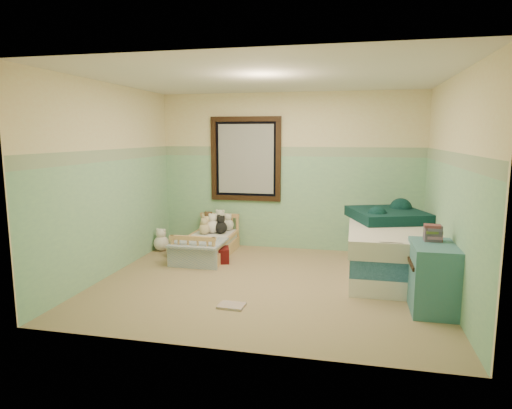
% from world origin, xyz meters
% --- Properties ---
extents(floor, '(4.20, 3.60, 0.02)m').
position_xyz_m(floor, '(0.00, 0.00, -0.01)').
color(floor, '#9A8159').
rests_on(floor, ground).
extents(ceiling, '(4.20, 3.60, 0.02)m').
position_xyz_m(ceiling, '(0.00, 0.00, 2.51)').
color(ceiling, silver).
rests_on(ceiling, wall_back).
extents(wall_back, '(4.20, 0.04, 2.50)m').
position_xyz_m(wall_back, '(0.00, 1.80, 1.25)').
color(wall_back, beige).
rests_on(wall_back, floor).
extents(wall_front, '(4.20, 0.04, 2.50)m').
position_xyz_m(wall_front, '(0.00, -1.80, 1.25)').
color(wall_front, beige).
rests_on(wall_front, floor).
extents(wall_left, '(0.04, 3.60, 2.50)m').
position_xyz_m(wall_left, '(-2.10, 0.00, 1.25)').
color(wall_left, beige).
rests_on(wall_left, floor).
extents(wall_right, '(0.04, 3.60, 2.50)m').
position_xyz_m(wall_right, '(2.10, 0.00, 1.25)').
color(wall_right, beige).
rests_on(wall_right, floor).
extents(wainscot_mint, '(4.20, 0.01, 1.50)m').
position_xyz_m(wainscot_mint, '(0.00, 1.79, 0.75)').
color(wainscot_mint, '#7AB18C').
rests_on(wainscot_mint, floor).
extents(border_strip, '(4.20, 0.01, 0.15)m').
position_xyz_m(border_strip, '(0.00, 1.79, 1.57)').
color(border_strip, '#507C4D').
rests_on(border_strip, wall_back).
extents(window_frame, '(1.16, 0.06, 1.36)m').
position_xyz_m(window_frame, '(-0.70, 1.76, 1.45)').
color(window_frame, black).
rests_on(window_frame, wall_back).
extents(window_blinds, '(0.92, 0.01, 1.12)m').
position_xyz_m(window_blinds, '(-0.70, 1.77, 1.45)').
color(window_blinds, '#B4B4B0').
rests_on(window_blinds, window_frame).
extents(toddler_bed_frame, '(0.67, 1.33, 0.17)m').
position_xyz_m(toddler_bed_frame, '(-1.13, 1.05, 0.09)').
color(toddler_bed_frame, '#BD7D45').
rests_on(toddler_bed_frame, floor).
extents(toddler_mattress, '(0.61, 1.27, 0.12)m').
position_xyz_m(toddler_mattress, '(-1.13, 1.05, 0.23)').
color(toddler_mattress, silver).
rests_on(toddler_mattress, toddler_bed_frame).
extents(patchwork_quilt, '(0.72, 0.67, 0.03)m').
position_xyz_m(patchwork_quilt, '(-1.13, 0.64, 0.31)').
color(patchwork_quilt, '#5478AD').
rests_on(patchwork_quilt, toddler_mattress).
extents(plush_bed_brown, '(0.21, 0.21, 0.21)m').
position_xyz_m(plush_bed_brown, '(-1.28, 1.55, 0.40)').
color(plush_bed_brown, brown).
rests_on(plush_bed_brown, toddler_mattress).
extents(plush_bed_white, '(0.23, 0.23, 0.23)m').
position_xyz_m(plush_bed_white, '(-1.08, 1.55, 0.41)').
color(plush_bed_white, silver).
rests_on(plush_bed_white, toddler_mattress).
extents(plush_bed_tan, '(0.18, 0.18, 0.18)m').
position_xyz_m(plush_bed_tan, '(-1.23, 1.33, 0.38)').
color(plush_bed_tan, beige).
rests_on(plush_bed_tan, toddler_mattress).
extents(plush_bed_dark, '(0.20, 0.20, 0.20)m').
position_xyz_m(plush_bed_dark, '(-1.00, 1.33, 0.39)').
color(plush_bed_dark, black).
rests_on(plush_bed_dark, toddler_mattress).
extents(plush_floor_cream, '(0.24, 0.24, 0.24)m').
position_xyz_m(plush_floor_cream, '(-1.95, 1.17, 0.12)').
color(plush_floor_cream, white).
rests_on(plush_floor_cream, floor).
extents(plush_floor_tan, '(0.22, 0.22, 0.22)m').
position_xyz_m(plush_floor_tan, '(-1.63, 0.90, 0.11)').
color(plush_floor_tan, beige).
rests_on(plush_floor_tan, floor).
extents(twin_bed_frame, '(1.08, 2.16, 0.22)m').
position_xyz_m(twin_bed_frame, '(1.55, 0.79, 0.11)').
color(twin_bed_frame, white).
rests_on(twin_bed_frame, floor).
extents(twin_boxspring, '(1.08, 2.16, 0.22)m').
position_xyz_m(twin_boxspring, '(1.55, 0.79, 0.33)').
color(twin_boxspring, navy).
rests_on(twin_boxspring, twin_bed_frame).
extents(twin_mattress, '(1.13, 2.21, 0.22)m').
position_xyz_m(twin_mattress, '(1.55, 0.79, 0.55)').
color(twin_mattress, silver).
rests_on(twin_mattress, twin_boxspring).
extents(teal_blanket, '(1.19, 1.23, 0.14)m').
position_xyz_m(teal_blanket, '(1.50, 1.09, 0.73)').
color(teal_blanket, black).
rests_on(teal_blanket, twin_mattress).
extents(dresser, '(0.44, 0.71, 0.71)m').
position_xyz_m(dresser, '(1.87, -0.46, 0.36)').
color(dresser, teal).
rests_on(dresser, floor).
extents(book_stack, '(0.18, 0.14, 0.17)m').
position_xyz_m(book_stack, '(1.87, -0.31, 0.80)').
color(book_stack, brown).
rests_on(book_stack, dresser).
extents(red_pillow, '(0.41, 0.39, 0.21)m').
position_xyz_m(red_pillow, '(-0.88, 0.75, 0.11)').
color(red_pillow, maroon).
rests_on(red_pillow, floor).
extents(floor_book, '(0.29, 0.23, 0.03)m').
position_xyz_m(floor_book, '(-0.22, -0.85, 0.01)').
color(floor_book, orange).
rests_on(floor_book, floor).
extents(extra_plush_0, '(0.19, 0.19, 0.19)m').
position_xyz_m(extra_plush_0, '(-1.10, 1.43, 0.39)').
color(extra_plush_0, black).
rests_on(extra_plush_0, toddler_mattress).
extents(extra_plush_1, '(0.19, 0.19, 0.19)m').
position_xyz_m(extra_plush_1, '(-1.24, 1.53, 0.38)').
color(extra_plush_1, black).
rests_on(extra_plush_1, toddler_mattress).
extents(extra_plush_2, '(0.19, 0.19, 0.19)m').
position_xyz_m(extra_plush_2, '(-0.96, 1.58, 0.39)').
color(extra_plush_2, silver).
rests_on(extra_plush_2, toddler_mattress).
extents(extra_plush_3, '(0.17, 0.17, 0.17)m').
position_xyz_m(extra_plush_3, '(-1.24, 1.23, 0.38)').
color(extra_plush_3, beige).
rests_on(extra_plush_3, toddler_mattress).
extents(extra_plush_4, '(0.21, 0.21, 0.21)m').
position_xyz_m(extra_plush_4, '(-1.13, 1.34, 0.40)').
color(extra_plush_4, white).
rests_on(extra_plush_4, toddler_mattress).
extents(extra_plush_5, '(0.18, 0.18, 0.18)m').
position_xyz_m(extra_plush_5, '(-1.35, 1.58, 0.38)').
color(extra_plush_5, beige).
rests_on(extra_plush_5, toddler_mattress).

